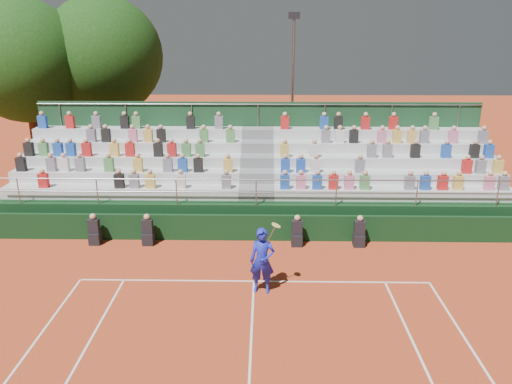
{
  "coord_description": "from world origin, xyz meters",
  "views": [
    {
      "loc": [
        0.33,
        -13.98,
        7.61
      ],
      "look_at": [
        0.0,
        3.5,
        1.8
      ],
      "focal_mm": 35.0,
      "sensor_mm": 36.0,
      "label": 1
    }
  ],
  "objects_px": {
    "tree_west": "(25,61)",
    "tree_east": "(104,56)",
    "tennis_player": "(262,261)",
    "floodlight_mast": "(293,80)"
  },
  "relations": [
    {
      "from": "tree_west",
      "to": "tree_east",
      "type": "bearing_deg",
      "value": 25.38
    },
    {
      "from": "tree_west",
      "to": "floodlight_mast",
      "type": "height_order",
      "value": "tree_west"
    },
    {
      "from": "floodlight_mast",
      "to": "tree_west",
      "type": "bearing_deg",
      "value": -173.65
    },
    {
      "from": "tree_west",
      "to": "tree_east",
      "type": "height_order",
      "value": "tree_east"
    },
    {
      "from": "tree_east",
      "to": "tennis_player",
      "type": "bearing_deg",
      "value": -58.87
    },
    {
      "from": "tennis_player",
      "to": "tree_west",
      "type": "height_order",
      "value": "tree_west"
    },
    {
      "from": "tree_east",
      "to": "floodlight_mast",
      "type": "height_order",
      "value": "tree_east"
    },
    {
      "from": "tennis_player",
      "to": "tree_west",
      "type": "bearing_deg",
      "value": 133.89
    },
    {
      "from": "tennis_player",
      "to": "floodlight_mast",
      "type": "height_order",
      "value": "floodlight_mast"
    },
    {
      "from": "tennis_player",
      "to": "floodlight_mast",
      "type": "bearing_deg",
      "value": 83.82
    }
  ]
}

